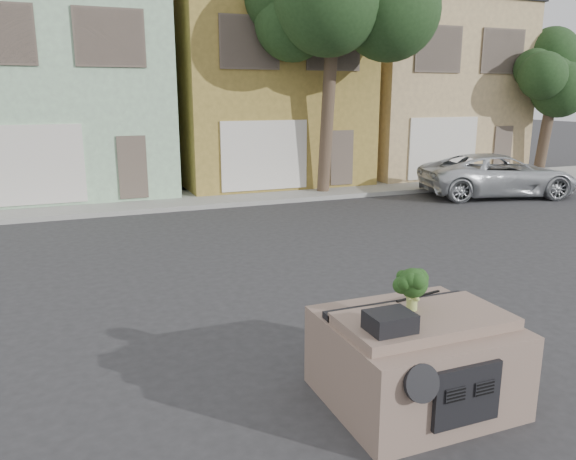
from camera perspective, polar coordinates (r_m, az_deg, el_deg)
ground_plane at (r=9.46m, az=2.16°, el=-8.25°), size 120.00×120.00×0.00m
sidewalk at (r=19.17m, az=-10.72°, el=3.02°), size 40.00×3.00×0.15m
townhouse_mint at (r=22.51m, az=-22.26°, el=13.28°), size 7.20×8.20×7.55m
townhouse_tan at (r=23.76m, az=-3.33°, el=14.21°), size 7.20×8.20×7.55m
townhouse_beige at (r=27.10m, az=12.34°, el=13.85°), size 7.20×8.20×7.55m
silver_pickup at (r=21.31m, az=20.41°, el=3.25°), size 5.85×3.77×1.50m
tree_near at (r=19.79m, az=4.04°, el=15.69°), size 4.40×4.00×8.50m
tree_far at (r=25.75m, az=24.87°, el=11.23°), size 3.20×3.00×6.00m
car_dashboard at (r=6.84m, az=12.72°, el=-12.40°), size 2.00×1.80×1.12m
instrument_hump at (r=6.01m, az=10.32°, el=-9.14°), size 0.48×0.38×0.20m
wiper_arm at (r=7.05m, az=13.10°, el=-6.56°), size 0.69×0.15×0.02m
broccoli at (r=6.56m, az=12.55°, el=-5.84°), size 0.55×0.55×0.50m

